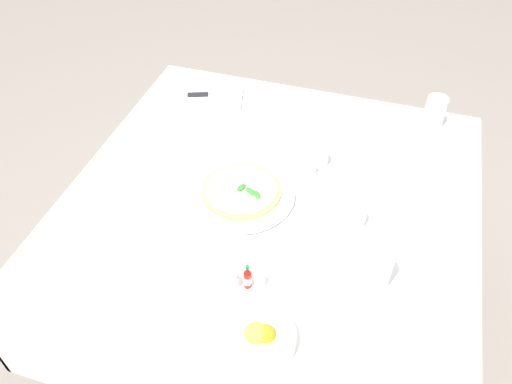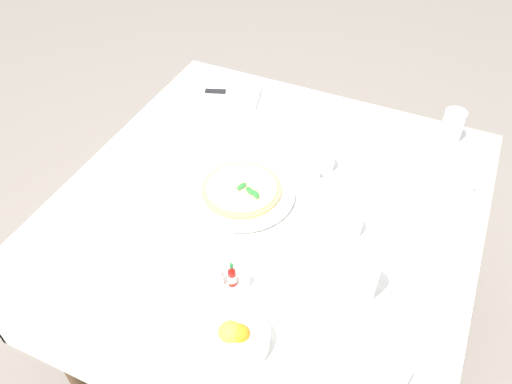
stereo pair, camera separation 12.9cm
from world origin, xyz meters
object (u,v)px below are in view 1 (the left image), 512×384
object	(u,v)px
coffee_cup_back_corner	(418,355)
pepper_shaker	(235,280)
salt_shaker	(260,280)
menu_card	(450,163)
dinner_knife	(212,94)
pizza	(241,190)
coffee_cup_near_right	(316,157)
hot_sauce_bottle	(247,278)
water_glass_far_left	(377,269)
citrus_bowl	(262,337)
coffee_cup_near_left	(351,217)
pizza_plate	(241,193)
napkin_folded	(211,98)
water_glass_right_edge	(434,114)

from	to	relation	value
coffee_cup_back_corner	pepper_shaker	world-z (taller)	coffee_cup_back_corner
salt_shaker	menu_card	size ratio (longest dim) A/B	0.65
dinner_knife	salt_shaker	bearing A→B (deg)	-81.13
dinner_knife	menu_card	world-z (taller)	menu_card
pizza	pepper_shaker	size ratio (longest dim) A/B	4.16
coffee_cup_near_right	hot_sauce_bottle	distance (m)	0.50
water_glass_far_left	hot_sauce_bottle	bearing A→B (deg)	-160.63
hot_sauce_bottle	pepper_shaker	distance (m)	0.03
coffee_cup_near_right	citrus_bowl	world-z (taller)	citrus_bowl
coffee_cup_near_left	citrus_bowl	size ratio (longest dim) A/B	0.87
salt_shaker	pizza_plate	bearing A→B (deg)	116.53
water_glass_far_left	hot_sauce_bottle	distance (m)	0.32
napkin_folded	pizza_plate	bearing A→B (deg)	-72.93
coffee_cup_back_corner	pepper_shaker	distance (m)	0.45
pizza_plate	coffee_cup_near_right	distance (m)	0.27
napkin_folded	dinner_knife	distance (m)	0.01
pizza_plate	dinner_knife	world-z (taller)	dinner_knife
napkin_folded	menu_card	distance (m)	0.85
pizza_plate	napkin_folded	world-z (taller)	napkin_folded
menu_card	water_glass_far_left	bearing A→B (deg)	-88.49
napkin_folded	dinner_knife	xyz separation A→B (m)	(0.00, 0.00, 0.01)
water_glass_right_edge	water_glass_far_left	size ratio (longest dim) A/B	0.83
water_glass_far_left	hot_sauce_bottle	world-z (taller)	water_glass_far_left
coffee_cup_near_right	pizza	bearing A→B (deg)	-130.79
pizza	coffee_cup_near_right	xyz separation A→B (m)	(0.18, 0.20, 0.00)
coffee_cup_near_right	water_glass_right_edge	size ratio (longest dim) A/B	1.22
menu_card	napkin_folded	bearing A→B (deg)	-169.48
coffee_cup_near_left	pepper_shaker	world-z (taller)	coffee_cup_near_left
coffee_cup_back_corner	salt_shaker	size ratio (longest dim) A/B	2.31
coffee_cup_near_right	menu_card	bearing A→B (deg)	13.34
citrus_bowl	menu_card	bearing A→B (deg)	62.61
pizza	hot_sauce_bottle	distance (m)	0.32
coffee_cup_near_right	dinner_knife	distance (m)	0.49
water_glass_right_edge	napkin_folded	distance (m)	0.78
coffee_cup_back_corner	menu_card	size ratio (longest dim) A/B	1.51
hot_sauce_bottle	coffee_cup_back_corner	bearing A→B (deg)	-10.84
pizza_plate	hot_sauce_bottle	distance (m)	0.32
menu_card	pizza	bearing A→B (deg)	-132.83
pizza_plate	coffee_cup_near_right	bearing A→B (deg)	49.13
water_glass_far_left	hot_sauce_bottle	size ratio (longest dim) A/B	1.56
pizza	coffee_cup_near_left	xyz separation A→B (m)	(0.32, -0.01, 0.00)
pizza_plate	citrus_bowl	bearing A→B (deg)	-65.92
pepper_shaker	salt_shaker	bearing A→B (deg)	19.65
pizza	coffee_cup_back_corner	xyz separation A→B (m)	(0.53, -0.38, 0.00)
pizza_plate	napkin_folded	size ratio (longest dim) A/B	1.28
coffee_cup_near_right	salt_shaker	bearing A→B (deg)	-93.76
salt_shaker	coffee_cup_near_right	bearing A→B (deg)	86.24
citrus_bowl	salt_shaker	bearing A→B (deg)	109.10
pizza_plate	pepper_shaker	distance (m)	0.32
coffee_cup_near_right	citrus_bowl	xyz separation A→B (m)	(0.02, -0.64, -0.00)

